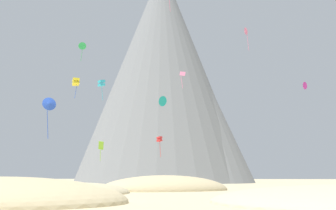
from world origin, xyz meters
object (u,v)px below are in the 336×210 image
object	(u,v)px
kite_cyan_mid	(102,83)
kite_rainbow_high	(246,31)
kite_red_low	(159,139)
kite_lime_low	(101,147)
kite_blue_low	(49,104)
bush_mid_center	(81,187)
bush_far_left	(16,198)
bush_near_right	(109,197)
kite_teal_mid	(162,101)
kite_pink_mid	(182,76)
bush_ridge_crest	(295,189)
kite_green_high	(82,46)
rock_massif	(168,79)
kite_yellow_mid	(76,82)
kite_magenta_mid	(304,86)

from	to	relation	value
kite_cyan_mid	kite_rainbow_high	distance (m)	32.97
kite_red_low	kite_lime_low	bearing A→B (deg)	-165.15
kite_blue_low	bush_mid_center	bearing A→B (deg)	1.21
bush_far_left	bush_near_right	bearing A→B (deg)	36.67
bush_mid_center	kite_teal_mid	bearing A→B (deg)	74.00
bush_near_right	kite_pink_mid	distance (m)	42.81
bush_ridge_crest	kite_red_low	size ratio (longest dim) A/B	0.46
bush_near_right	bush_far_left	bearing A→B (deg)	-143.33
kite_lime_low	bush_mid_center	bearing A→B (deg)	136.94
bush_mid_center	kite_green_high	size ratio (longest dim) A/B	0.46
kite_blue_low	kite_red_low	size ratio (longest dim) A/B	1.26
kite_rainbow_high	rock_massif	bearing A→B (deg)	14.87
kite_cyan_mid	kite_yellow_mid	xyz separation A→B (m)	(-5.95, 1.71, 0.82)
bush_near_right	kite_red_low	bearing A→B (deg)	93.96
bush_mid_center	kite_rainbow_high	size ratio (longest dim) A/B	0.39
rock_massif	kite_cyan_mid	xyz separation A→B (m)	(-7.66, -44.75, -10.92)
bush_far_left	rock_massif	distance (m)	97.25
bush_ridge_crest	kite_teal_mid	distance (m)	37.76
rock_massif	kite_red_low	xyz separation A→B (m)	(2.23, -32.56, -21.19)
kite_lime_low	kite_teal_mid	bearing A→B (deg)	-70.19
kite_teal_mid	kite_pink_mid	xyz separation A→B (m)	(4.93, -8.68, 3.09)
bush_mid_center	bush_far_left	distance (m)	25.20
kite_red_low	kite_pink_mid	size ratio (longest dim) A/B	1.42
kite_pink_mid	bush_near_right	bearing A→B (deg)	143.27
bush_near_right	kite_lime_low	distance (m)	32.41
kite_cyan_mid	kite_red_low	bearing A→B (deg)	-85.89
bush_far_left	kite_blue_low	distance (m)	25.82
kite_green_high	kite_red_low	bearing A→B (deg)	164.67
bush_far_left	kite_cyan_mid	distance (m)	52.01
kite_red_low	kite_pink_mid	distance (m)	21.03
bush_mid_center	kite_red_low	size ratio (longest dim) A/B	0.45
bush_near_right	kite_teal_mid	world-z (taller)	kite_teal_mid
bush_mid_center	kite_green_high	xyz separation A→B (m)	(-12.27, 33.46, 31.10)
bush_ridge_crest	kite_cyan_mid	bearing A→B (deg)	145.30
bush_near_right	kite_rainbow_high	world-z (taller)	kite_rainbow_high
rock_massif	kite_red_low	world-z (taller)	rock_massif
bush_near_right	rock_massif	world-z (taller)	rock_massif
bush_near_right	kite_magenta_mid	bearing A→B (deg)	59.00
bush_near_right	kite_yellow_mid	bearing A→B (deg)	113.82
kite_pink_mid	kite_yellow_mid	bearing A→B (deg)	41.32
rock_massif	kite_green_high	distance (m)	37.28
kite_green_high	kite_pink_mid	xyz separation A→B (m)	(24.73, -15.90, -11.51)
kite_yellow_mid	kite_blue_low	bearing A→B (deg)	72.32
kite_teal_mid	kite_green_high	bearing A→B (deg)	-69.34
bush_mid_center	kite_lime_low	world-z (taller)	kite_lime_low
bush_far_left	kite_cyan_mid	world-z (taller)	kite_cyan_mid
bush_mid_center	rock_massif	size ratio (longest dim) A/B	0.03
kite_green_high	kite_lime_low	xyz separation A→B (m)	(12.00, -23.53, -24.88)
kite_blue_low	kite_cyan_mid	xyz separation A→B (m)	(-0.28, 25.44, 8.48)
kite_teal_mid	kite_magenta_mid	xyz separation A→B (m)	(27.21, -4.54, 1.50)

